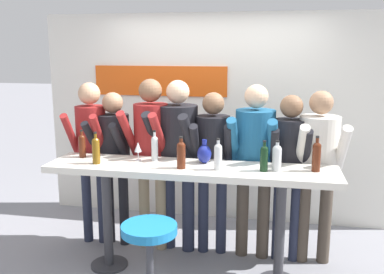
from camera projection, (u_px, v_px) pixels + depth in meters
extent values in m
plane|color=gray|center=(190.00, 274.00, 4.05)|extent=(40.00, 40.00, 0.00)
cube|color=silver|center=(214.00, 118.00, 5.22)|extent=(4.22, 0.10, 2.51)
cube|color=#DB5114|center=(160.00, 81.00, 5.19)|extent=(1.65, 0.02, 0.36)
cube|color=silver|center=(190.00, 169.00, 3.84)|extent=(2.62, 0.55, 0.06)
cylinder|color=#333338|center=(107.00, 216.00, 4.09)|extent=(0.09, 0.09, 1.00)
cylinder|color=#333338|center=(109.00, 264.00, 4.20)|extent=(0.36, 0.36, 0.02)
cylinder|color=#333338|center=(280.00, 229.00, 3.79)|extent=(0.09, 0.09, 1.00)
cylinder|color=#333338|center=(150.00, 270.00, 3.40)|extent=(0.06, 0.06, 0.68)
cylinder|color=#1972B2|center=(149.00, 229.00, 3.33)|extent=(0.44, 0.44, 0.07)
cylinder|color=#23283D|center=(87.00, 205.00, 4.66)|extent=(0.10, 0.10, 0.84)
cylinder|color=#23283D|center=(102.00, 205.00, 4.64)|extent=(0.10, 0.10, 0.84)
cylinder|color=maroon|center=(91.00, 137.00, 4.50)|extent=(0.33, 0.33, 0.67)
sphere|color=tan|center=(89.00, 93.00, 4.41)|extent=(0.23, 0.23, 0.23)
cylinder|color=maroon|center=(71.00, 136.00, 4.35)|extent=(0.10, 0.39, 0.51)
cylinder|color=maroon|center=(99.00, 136.00, 4.31)|extent=(0.10, 0.39, 0.51)
cylinder|color=black|center=(109.00, 207.00, 4.65)|extent=(0.10, 0.10, 0.79)
cylinder|color=black|center=(124.00, 209.00, 4.60)|extent=(0.10, 0.10, 0.79)
cylinder|color=black|center=(114.00, 144.00, 4.48)|extent=(0.36, 0.36, 0.63)
sphere|color=#9E7556|center=(113.00, 103.00, 4.39)|extent=(0.21, 0.21, 0.21)
cylinder|color=black|center=(93.00, 142.00, 4.37)|extent=(0.12, 0.38, 0.48)
cylinder|color=black|center=(120.00, 144.00, 4.28)|extent=(0.12, 0.38, 0.48)
cylinder|color=gray|center=(144.00, 208.00, 4.54)|extent=(0.11, 0.11, 0.86)
cylinder|color=gray|center=(161.00, 210.00, 4.48)|extent=(0.11, 0.11, 0.86)
cylinder|color=maroon|center=(151.00, 137.00, 4.36)|extent=(0.40, 0.40, 0.68)
sphere|color=brown|center=(150.00, 91.00, 4.26)|extent=(0.23, 0.23, 0.23)
cylinder|color=maroon|center=(129.00, 135.00, 4.25)|extent=(0.14, 0.41, 0.52)
cylinder|color=maroon|center=(160.00, 137.00, 4.14)|extent=(0.14, 0.41, 0.52)
cylinder|color=#23283D|center=(169.00, 209.00, 4.52)|extent=(0.13, 0.13, 0.86)
cylinder|color=#23283D|center=(188.00, 212.00, 4.44)|extent=(0.13, 0.13, 0.86)
cylinder|color=black|center=(178.00, 139.00, 4.33)|extent=(0.46, 0.46, 0.68)
sphere|color=#D6AD89|center=(178.00, 92.00, 4.23)|extent=(0.23, 0.23, 0.23)
cylinder|color=black|center=(154.00, 136.00, 4.23)|extent=(0.17, 0.42, 0.53)
cylinder|color=black|center=(189.00, 138.00, 4.10)|extent=(0.17, 0.42, 0.53)
cylinder|color=#23283D|center=(203.00, 215.00, 4.43)|extent=(0.11, 0.11, 0.80)
cylinder|color=#23283D|center=(221.00, 216.00, 4.41)|extent=(0.11, 0.11, 0.80)
cylinder|color=black|center=(213.00, 147.00, 4.27)|extent=(0.36, 0.36, 0.64)
sphere|color=brown|center=(213.00, 103.00, 4.18)|extent=(0.22, 0.22, 0.22)
cylinder|color=black|center=(195.00, 146.00, 4.13)|extent=(0.11, 0.38, 0.49)
cylinder|color=black|center=(228.00, 147.00, 4.09)|extent=(0.11, 0.38, 0.49)
cylinder|color=#473D33|center=(242.00, 216.00, 4.35)|extent=(0.12, 0.12, 0.84)
cylinder|color=#473D33|center=(263.00, 218.00, 4.30)|extent=(0.12, 0.12, 0.84)
cylinder|color=#19517A|center=(255.00, 144.00, 4.17)|extent=(0.41, 0.41, 0.67)
sphere|color=#D6AD89|center=(256.00, 96.00, 4.08)|extent=(0.23, 0.23, 0.23)
cylinder|color=#19517A|center=(234.00, 142.00, 4.05)|extent=(0.12, 0.41, 0.52)
cylinder|color=#19517A|center=(273.00, 144.00, 3.96)|extent=(0.12, 0.41, 0.52)
cylinder|color=#23283D|center=(277.00, 221.00, 4.27)|extent=(0.10, 0.10, 0.80)
cylinder|color=#23283D|center=(295.00, 223.00, 4.24)|extent=(0.10, 0.10, 0.80)
cylinder|color=black|center=(289.00, 152.00, 4.11)|extent=(0.31, 0.31, 0.63)
sphere|color=brown|center=(292.00, 106.00, 4.02)|extent=(0.22, 0.22, 0.22)
cylinder|color=black|center=(274.00, 150.00, 3.97)|extent=(0.08, 0.37, 0.48)
cylinder|color=black|center=(307.00, 152.00, 3.92)|extent=(0.08, 0.37, 0.48)
cylinder|color=#473D33|center=(303.00, 222.00, 4.23)|extent=(0.12, 0.12, 0.82)
cylinder|color=#473D33|center=(325.00, 223.00, 4.20)|extent=(0.12, 0.12, 0.82)
cylinder|color=beige|center=(318.00, 150.00, 4.07)|extent=(0.41, 0.41, 0.65)
sphere|color=#9E7556|center=(321.00, 103.00, 3.97)|extent=(0.22, 0.22, 0.22)
cylinder|color=beige|center=(302.00, 148.00, 3.92)|extent=(0.12, 0.40, 0.50)
cylinder|color=beige|center=(342.00, 149.00, 3.88)|extent=(0.12, 0.40, 0.50)
cylinder|color=#B7BCC1|center=(277.00, 160.00, 3.66)|extent=(0.08, 0.08, 0.19)
sphere|color=#B7BCC1|center=(277.00, 150.00, 3.65)|extent=(0.08, 0.08, 0.08)
cylinder|color=#B7BCC1|center=(277.00, 146.00, 3.64)|extent=(0.03, 0.03, 0.07)
cylinder|color=black|center=(278.00, 141.00, 3.63)|extent=(0.03, 0.03, 0.01)
cylinder|color=#4C1E0F|center=(181.00, 157.00, 3.74)|extent=(0.08, 0.08, 0.20)
sphere|color=#4C1E0F|center=(181.00, 146.00, 3.72)|extent=(0.08, 0.08, 0.08)
cylinder|color=#4C1E0F|center=(181.00, 142.00, 3.71)|extent=(0.03, 0.03, 0.07)
cylinder|color=black|center=(181.00, 137.00, 3.71)|extent=(0.03, 0.03, 0.01)
cylinder|color=#4C1E0F|center=(82.00, 148.00, 4.12)|extent=(0.07, 0.07, 0.19)
sphere|color=#4C1E0F|center=(82.00, 138.00, 4.10)|extent=(0.07, 0.07, 0.07)
cylinder|color=#4C1E0F|center=(82.00, 135.00, 4.10)|extent=(0.03, 0.03, 0.07)
cylinder|color=black|center=(81.00, 131.00, 4.09)|extent=(0.03, 0.03, 0.01)
cylinder|color=#4C1E0F|center=(316.00, 159.00, 3.65)|extent=(0.07, 0.07, 0.22)
sphere|color=#4C1E0F|center=(317.00, 147.00, 3.63)|extent=(0.07, 0.07, 0.07)
cylinder|color=#4C1E0F|center=(317.00, 142.00, 3.62)|extent=(0.03, 0.03, 0.08)
cylinder|color=black|center=(318.00, 137.00, 3.61)|extent=(0.03, 0.03, 0.02)
cylinder|color=black|center=(264.00, 160.00, 3.66)|extent=(0.07, 0.07, 0.19)
sphere|color=black|center=(264.00, 150.00, 3.64)|extent=(0.07, 0.07, 0.07)
cylinder|color=black|center=(264.00, 146.00, 3.63)|extent=(0.03, 0.03, 0.07)
cylinder|color=black|center=(265.00, 141.00, 3.62)|extent=(0.03, 0.03, 0.01)
cylinder|color=brown|center=(96.00, 153.00, 3.89)|extent=(0.07, 0.07, 0.21)
sphere|color=brown|center=(96.00, 141.00, 3.87)|extent=(0.07, 0.07, 0.07)
cylinder|color=brown|center=(95.00, 138.00, 3.87)|extent=(0.03, 0.03, 0.07)
cylinder|color=black|center=(95.00, 133.00, 3.86)|extent=(0.03, 0.03, 0.02)
cylinder|color=#B7BCC1|center=(155.00, 150.00, 4.00)|extent=(0.06, 0.06, 0.20)
sphere|color=#B7BCC1|center=(155.00, 139.00, 3.98)|extent=(0.06, 0.06, 0.06)
cylinder|color=#B7BCC1|center=(154.00, 136.00, 3.97)|extent=(0.02, 0.02, 0.07)
cylinder|color=black|center=(154.00, 131.00, 3.96)|extent=(0.03, 0.03, 0.01)
cylinder|color=#B7BCC1|center=(218.00, 159.00, 3.70)|extent=(0.07, 0.07, 0.20)
sphere|color=#B7BCC1|center=(218.00, 148.00, 3.68)|extent=(0.07, 0.07, 0.07)
cylinder|color=#B7BCC1|center=(218.00, 144.00, 3.67)|extent=(0.03, 0.03, 0.07)
cylinder|color=black|center=(218.00, 139.00, 3.66)|extent=(0.03, 0.03, 0.01)
cylinder|color=silver|center=(138.00, 160.00, 4.02)|extent=(0.06, 0.06, 0.01)
cylinder|color=silver|center=(138.00, 156.00, 4.01)|extent=(0.01, 0.01, 0.08)
cone|color=silver|center=(138.00, 147.00, 3.99)|extent=(0.07, 0.07, 0.09)
ellipsoid|color=navy|center=(204.00, 154.00, 3.92)|extent=(0.13, 0.13, 0.17)
cylinder|color=navy|center=(204.00, 142.00, 3.89)|extent=(0.04, 0.04, 0.05)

